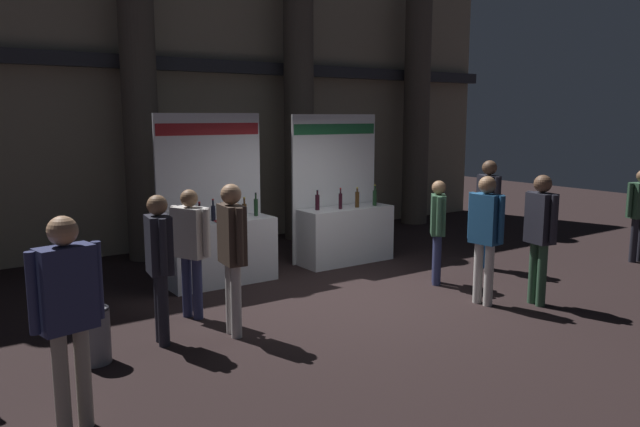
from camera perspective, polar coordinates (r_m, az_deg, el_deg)
The scene contains 13 objects.
ground_plane at distance 8.74m, azimuth 3.11°, elevation -7.76°, with size 29.08×29.08×0.00m, color black.
hall_colonnade at distance 12.24m, azimuth -9.97°, elevation 11.46°, with size 14.54×1.13×6.34m.
exhibitor_booth_0 at distance 9.41m, azimuth -9.41°, elevation -2.73°, with size 1.74×0.71×2.58m.
exhibitor_booth_1 at distance 10.62m, azimuth 2.28°, elevation -1.29°, with size 1.77×0.66×2.57m.
trash_bin at distance 6.82m, azimuth -20.48°, elevation -10.67°, with size 0.34×0.34×0.59m.
visitor_0 at distance 8.63m, azimuth 19.99°, elevation -1.26°, with size 0.31×0.52×1.77m.
visitor_2 at distance 7.76m, azimuth -12.07°, elevation -2.56°, with size 0.41×0.56×1.65m.
visitor_3 at distance 7.03m, azimuth -8.25°, elevation -3.02°, with size 0.26×0.57×1.79m.
visitor_4 at distance 9.32m, azimuth 11.00°, elevation -1.01°, with size 0.39×0.41×1.59m.
visitor_5 at distance 8.42m, azimuth 15.28°, elevation -1.34°, with size 0.27×0.56×1.76m.
visitor_7 at distance 6.94m, azimuth -14.86°, elevation -3.93°, with size 0.29×0.52×1.69m.
visitor_8 at distance 5.24m, azimuth -22.64°, elevation -7.84°, with size 0.59×0.30×1.78m.
visitor_9 at distance 10.40m, azimuth 15.50°, elevation 0.83°, with size 0.32×0.53×1.82m.
Camera 1 is at (-5.13, -6.61, 2.54)m, focal length 34.06 mm.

